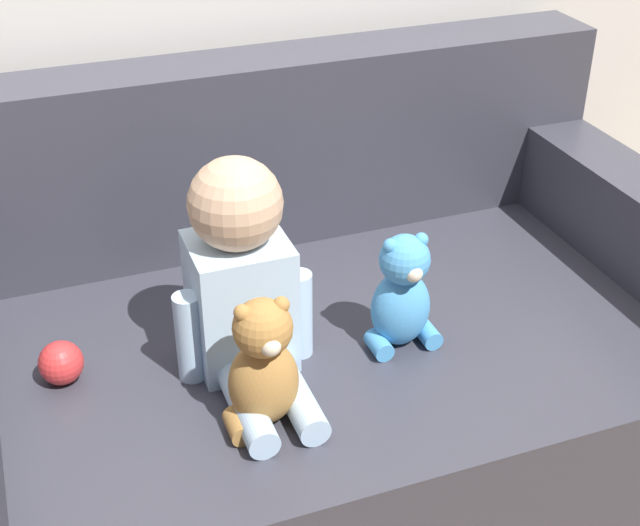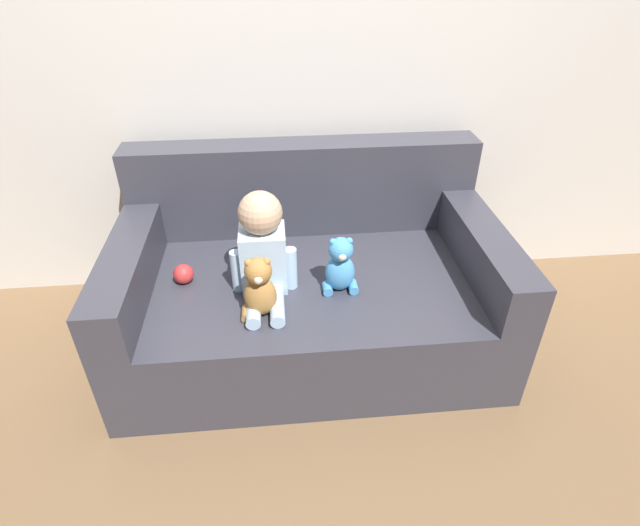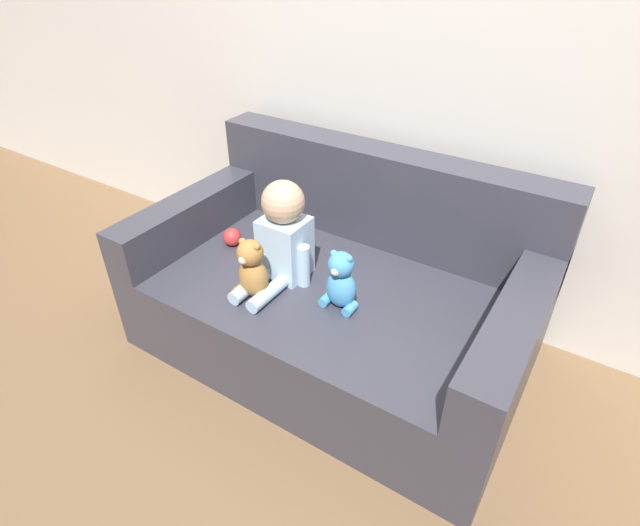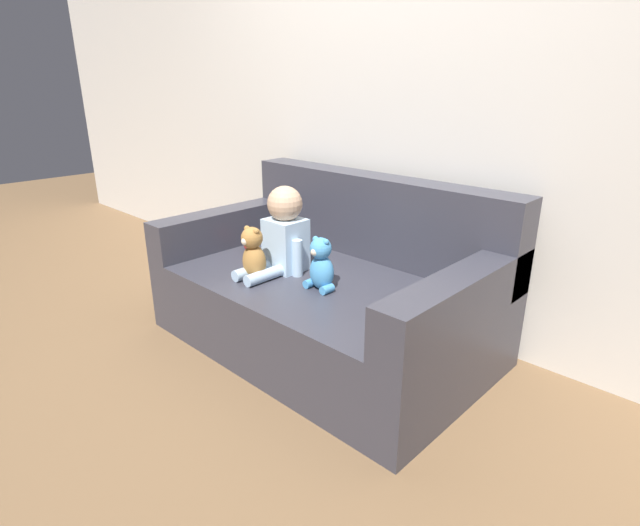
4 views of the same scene
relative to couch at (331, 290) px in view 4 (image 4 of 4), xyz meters
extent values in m
plane|color=brown|center=(0.00, -0.07, -0.28)|extent=(12.00, 12.00, 0.00)
cube|color=silver|center=(0.00, 0.52, 1.02)|extent=(8.00, 0.05, 2.60)
cube|color=#383842|center=(0.00, -0.07, -0.09)|extent=(1.66, 1.00, 0.38)
cube|color=#383842|center=(0.00, 0.34, 0.32)|extent=(1.66, 0.18, 0.45)
cube|color=#383842|center=(-0.75, -0.07, 0.21)|extent=(0.16, 1.00, 0.21)
cube|color=#383842|center=(0.75, -0.07, 0.21)|extent=(0.16, 1.00, 0.21)
cube|color=silver|center=(-0.20, -0.13, 0.23)|extent=(0.19, 0.17, 0.27)
sphere|color=tan|center=(-0.20, -0.13, 0.45)|extent=(0.18, 0.18, 0.18)
cylinder|color=silver|center=(-0.24, -0.32, 0.13)|extent=(0.06, 0.21, 0.06)
cylinder|color=silver|center=(-0.15, -0.32, 0.13)|extent=(0.06, 0.21, 0.06)
cylinder|color=silver|center=(-0.31, -0.16, 0.19)|extent=(0.05, 0.05, 0.19)
cylinder|color=silver|center=(-0.09, -0.16, 0.19)|extent=(0.05, 0.05, 0.19)
ellipsoid|color=#AD7A3D|center=(-0.21, -0.32, 0.19)|extent=(0.13, 0.11, 0.17)
sphere|color=#AD7A3D|center=(-0.21, -0.33, 0.31)|extent=(0.11, 0.11, 0.11)
sphere|color=#AD7A3D|center=(-0.25, -0.33, 0.35)|extent=(0.03, 0.03, 0.03)
sphere|color=#AD7A3D|center=(-0.18, -0.33, 0.35)|extent=(0.03, 0.03, 0.03)
sphere|color=beige|center=(-0.21, -0.37, 0.30)|extent=(0.04, 0.04, 0.04)
cylinder|color=#AD7A3D|center=(-0.27, -0.35, 0.12)|extent=(0.04, 0.07, 0.04)
cylinder|color=#AD7A3D|center=(-0.16, -0.35, 0.12)|extent=(0.04, 0.07, 0.04)
ellipsoid|color=#4C9EDB|center=(0.11, -0.19, 0.18)|extent=(0.12, 0.10, 0.16)
sphere|color=#4C9EDB|center=(0.11, -0.20, 0.30)|extent=(0.10, 0.10, 0.10)
sphere|color=#4C9EDB|center=(0.08, -0.20, 0.34)|extent=(0.03, 0.03, 0.03)
sphere|color=#4C9EDB|center=(0.15, -0.20, 0.34)|extent=(0.03, 0.03, 0.03)
sphere|color=beige|center=(0.11, -0.24, 0.29)|extent=(0.04, 0.04, 0.04)
cylinder|color=#4C9EDB|center=(0.06, -0.21, 0.12)|extent=(0.04, 0.06, 0.04)
cylinder|color=#4C9EDB|center=(0.17, -0.21, 0.12)|extent=(0.04, 0.06, 0.04)
sphere|color=red|center=(-0.54, -0.08, 0.14)|extent=(0.09, 0.09, 0.09)
camera|label=1|loc=(-0.55, -1.51, 1.19)|focal=50.00mm
camera|label=2|loc=(-0.13, -1.86, 1.37)|focal=28.00mm
camera|label=3|loc=(0.88, -1.53, 1.36)|focal=28.00mm
camera|label=4|loc=(1.59, -1.74, 1.02)|focal=28.00mm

